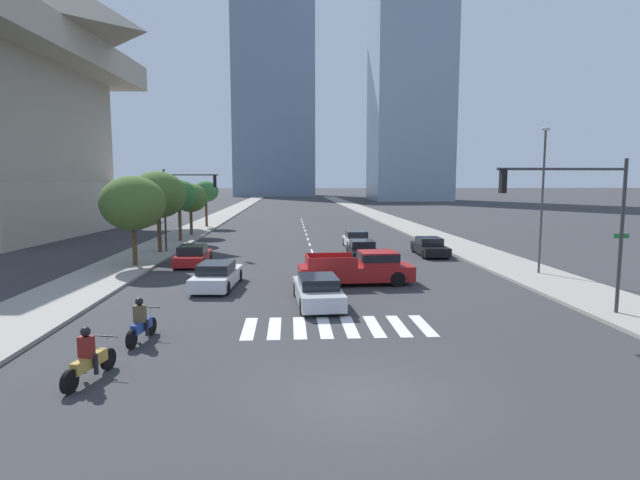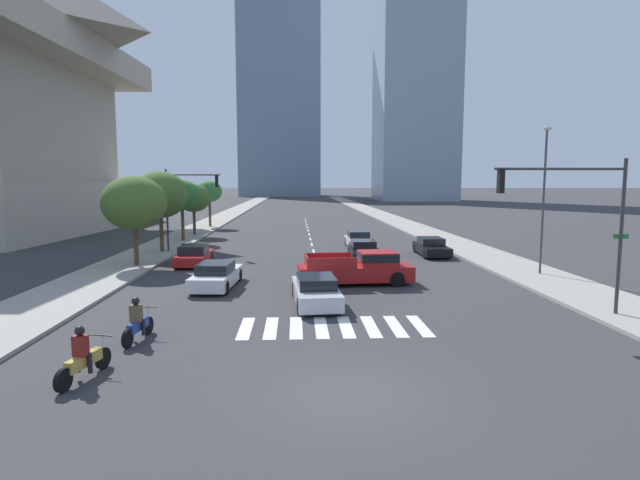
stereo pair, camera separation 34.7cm
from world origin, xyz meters
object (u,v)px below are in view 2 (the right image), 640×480
object	(u,v)px
sedan_white_2	(217,276)
sedan_red_3	(194,256)
street_tree_second	(160,195)
street_tree_third	(182,195)
pickup_truck	(361,268)
street_tree_nearest	(134,203)
sedan_silver_4	(316,291)
sedan_white_5	(359,240)
sedan_black_1	(431,247)
street_tree_fourth	(194,198)
motorcycle_trailing	(83,359)
street_lamp_east	(544,190)
traffic_signal_near	(575,207)
motorcycle_lead	(138,324)
sedan_black_0	(364,251)
traffic_signal_far	(186,196)
street_tree_fifth	(209,192)

from	to	relation	value
sedan_white_2	sedan_red_3	world-z (taller)	sedan_white_2
street_tree_second	street_tree_third	world-z (taller)	street_tree_second
pickup_truck	street_tree_nearest	distance (m)	14.60
pickup_truck	street_tree_third	bearing A→B (deg)	121.59
sedan_red_3	sedan_silver_4	world-z (taller)	sedan_red_3
sedan_white_5	street_tree_third	size ratio (longest dim) A/B	0.82
sedan_black_1	pickup_truck	bearing A→B (deg)	-31.27
sedan_red_3	street_tree_fourth	size ratio (longest dim) A/B	0.89
motorcycle_trailing	sedan_black_1	bearing A→B (deg)	-21.23
street_lamp_east	motorcycle_trailing	bearing A→B (deg)	-144.25
traffic_signal_near	street_tree_third	world-z (taller)	traffic_signal_near
street_lamp_east	street_tree_nearest	xyz separation A→B (m)	(-23.28, 4.06, -0.83)
motorcycle_lead	motorcycle_trailing	xyz separation A→B (m)	(-0.41, -3.25, -0.00)
sedan_black_0	traffic_signal_far	size ratio (longest dim) A/B	0.74
sedan_silver_4	sedan_red_3	bearing A→B (deg)	30.63
motorcycle_lead	street_tree_nearest	size ratio (longest dim) A/B	0.38
sedan_white_2	street_tree_third	world-z (taller)	street_tree_third
sedan_black_0	sedan_black_1	world-z (taller)	sedan_black_0
motorcycle_trailing	traffic_signal_near	size ratio (longest dim) A/B	0.37
street_tree_fourth	motorcycle_trailing	bearing A→B (deg)	-83.39
sedan_white_5	sedan_silver_4	bearing A→B (deg)	-13.48
pickup_truck	traffic_signal_far	xyz separation A→B (m)	(-11.24, 11.91, 3.39)
sedan_red_3	sedan_white_5	world-z (taller)	sedan_white_5
motorcycle_trailing	sedan_black_1	distance (m)	26.67
street_tree_fifth	street_tree_second	bearing A→B (deg)	-90.00
traffic_signal_far	street_tree_fourth	xyz separation A→B (m)	(-1.81, 11.68, -0.54)
motorcycle_lead	sedan_white_5	world-z (taller)	motorcycle_lead
sedan_silver_4	street_tree_nearest	world-z (taller)	street_tree_nearest
street_tree_fourth	sedan_white_5	bearing A→B (deg)	-31.86
sedan_black_1	street_tree_third	world-z (taller)	street_tree_third
street_lamp_east	pickup_truck	bearing A→B (deg)	-170.55
sedan_white_2	traffic_signal_near	distance (m)	16.14
street_tree_fifth	sedan_white_5	bearing A→B (deg)	-50.86
sedan_black_0	street_tree_fifth	world-z (taller)	street_tree_fifth
motorcycle_lead	street_tree_fifth	size ratio (longest dim) A/B	0.40
sedan_white_2	street_tree_fifth	distance (m)	33.71
sedan_red_3	street_tree_second	distance (m)	7.21
motorcycle_lead	street_tree_second	distance (m)	21.31
pickup_truck	sedan_black_1	distance (m)	11.67
motorcycle_lead	street_tree_nearest	distance (m)	15.64
pickup_truck	street_tree_second	distance (m)	17.84
street_tree_third	sedan_silver_4	bearing A→B (deg)	-65.05
sedan_red_3	street_tree_fifth	xyz separation A→B (m)	(-3.35, 26.10, 3.52)
traffic_signal_near	street_tree_second	world-z (taller)	traffic_signal_near
traffic_signal_near	street_tree_fifth	bearing A→B (deg)	-62.80
sedan_white_2	street_lamp_east	bearing A→B (deg)	-78.01
sedan_black_1	street_tree_second	bearing A→B (deg)	-93.90
street_tree_third	traffic_signal_far	bearing A→B (deg)	-74.91
street_tree_second	street_lamp_east	bearing A→B (deg)	-23.17
traffic_signal_far	street_tree_fourth	size ratio (longest dim) A/B	1.22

